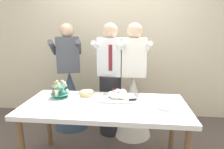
% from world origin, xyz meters
% --- Properties ---
extents(rear_wall, '(5.20, 0.10, 2.90)m').
position_xyz_m(rear_wall, '(0.00, 1.48, 1.45)').
color(rear_wall, beige).
rests_on(rear_wall, ground_plane).
extents(dessert_table, '(1.80, 0.80, 0.78)m').
position_xyz_m(dessert_table, '(0.00, 0.00, 0.70)').
color(dessert_table, silver).
rests_on(dessert_table, ground_plane).
extents(cupcake_stand, '(0.23, 0.23, 0.21)m').
position_xyz_m(cupcake_stand, '(-0.57, 0.16, 0.86)').
color(cupcake_stand, teal).
rests_on(cupcake_stand, dessert_table).
extents(main_cake_tray, '(0.43, 0.31, 0.13)m').
position_xyz_m(main_cake_tray, '(0.14, 0.17, 0.82)').
color(main_cake_tray, silver).
rests_on(main_cake_tray, dessert_table).
extents(plate_stack, '(0.18, 0.18, 0.04)m').
position_xyz_m(plate_stack, '(0.65, -0.04, 0.80)').
color(plate_stack, white).
rests_on(plate_stack, dessert_table).
extents(round_cake, '(0.24, 0.24, 0.07)m').
position_xyz_m(round_cake, '(-0.25, 0.22, 0.80)').
color(round_cake, white).
rests_on(round_cake, dessert_table).
extents(person_groom, '(0.52, 0.54, 1.66)m').
position_xyz_m(person_groom, '(-0.02, 0.73, 0.75)').
color(person_groom, '#232328').
rests_on(person_groom, ground_plane).
extents(person_bride, '(0.56, 0.56, 1.66)m').
position_xyz_m(person_bride, '(0.32, 0.72, 0.58)').
color(person_bride, white).
rests_on(person_bride, ground_plane).
extents(person_guest, '(0.59, 0.59, 1.66)m').
position_xyz_m(person_guest, '(-0.69, 0.88, 0.58)').
color(person_guest, '#334760').
rests_on(person_guest, ground_plane).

